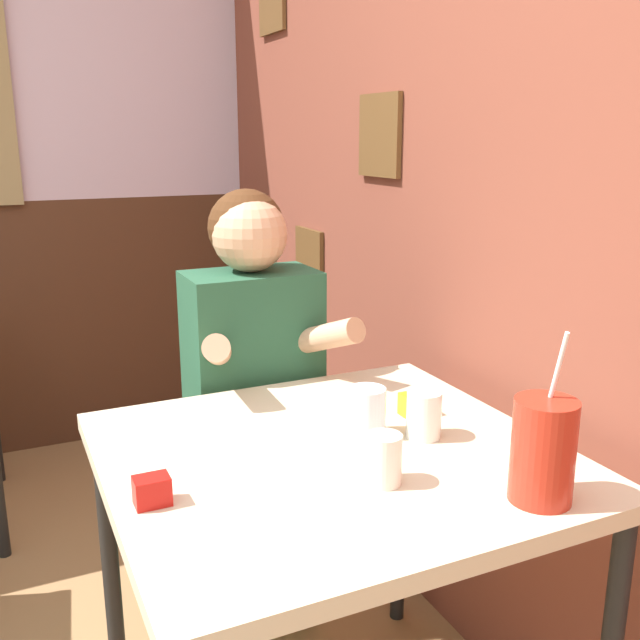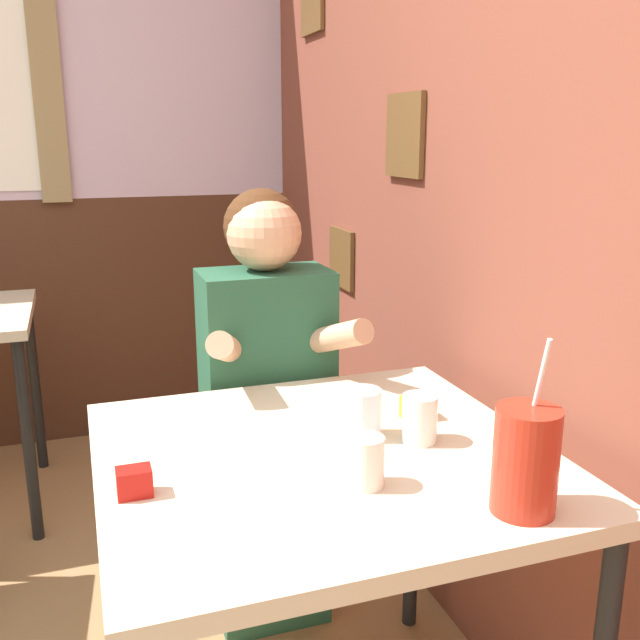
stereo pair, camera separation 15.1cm
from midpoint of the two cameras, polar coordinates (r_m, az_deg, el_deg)
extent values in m
cube|color=brown|center=(2.27, 2.49, 14.16)|extent=(0.06, 4.47, 2.70)
cube|color=brown|center=(2.17, 2.74, 14.53)|extent=(0.02, 0.23, 0.24)
cube|color=brown|center=(2.67, -2.50, 4.97)|extent=(0.02, 0.22, 0.22)
cube|color=beige|center=(1.44, -2.08, -11.15)|extent=(0.87, 0.83, 0.04)
cylinder|color=black|center=(1.86, -18.74, -18.86)|extent=(0.04, 0.04, 0.73)
cylinder|color=black|center=(2.06, 4.28, -14.55)|extent=(0.04, 0.04, 0.73)
cube|color=#235138|center=(2.14, -7.16, -17.49)|extent=(0.31, 0.20, 0.47)
cube|color=#235138|center=(1.92, -7.64, -4.39)|extent=(0.34, 0.20, 0.56)
sphere|color=#472814|center=(1.85, -8.28, 7.33)|extent=(0.20, 0.20, 0.20)
sphere|color=tan|center=(1.83, -8.04, 6.79)|extent=(0.19, 0.19, 0.19)
cylinder|color=tan|center=(1.72, -10.70, -2.49)|extent=(0.14, 0.27, 0.15)
cylinder|color=tan|center=(1.80, -2.30, -1.46)|extent=(0.14, 0.27, 0.15)
cylinder|color=#B22819|center=(1.25, 14.11, -10.20)|extent=(0.11, 0.11, 0.18)
cylinder|color=white|center=(1.21, 15.11, -3.97)|extent=(0.01, 0.04, 0.14)
cylinder|color=silver|center=(1.48, 0.85, -7.40)|extent=(0.08, 0.08, 0.10)
cylinder|color=silver|center=(1.48, 5.40, -7.60)|extent=(0.07, 0.07, 0.10)
cylinder|color=silver|center=(1.29, 1.71, -11.14)|extent=(0.07, 0.07, 0.09)
cube|color=#B7140F|center=(1.28, -16.72, -13.04)|extent=(0.06, 0.04, 0.05)
cube|color=yellow|center=(1.60, 4.85, -6.78)|extent=(0.06, 0.04, 0.05)
camera|label=1|loc=(0.08, -92.86, -0.75)|focal=40.00mm
camera|label=2|loc=(0.08, 87.14, 0.75)|focal=40.00mm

